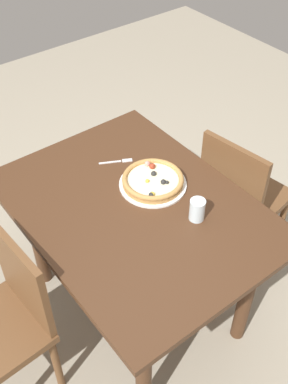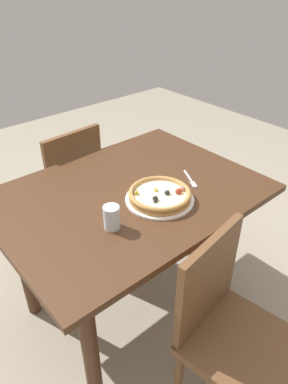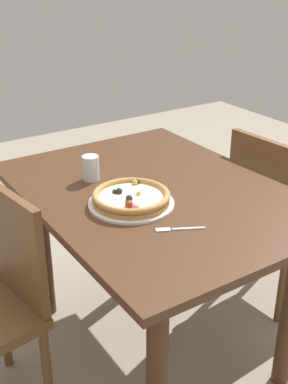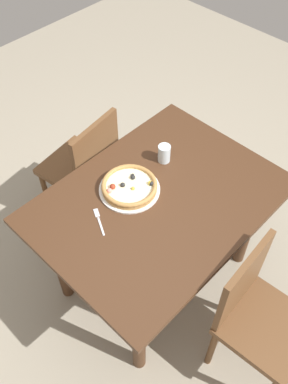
{
  "view_description": "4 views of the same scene",
  "coord_description": "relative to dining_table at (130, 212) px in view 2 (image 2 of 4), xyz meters",
  "views": [
    {
      "loc": [
        1.19,
        -0.86,
        2.22
      ],
      "look_at": [
        -0.03,
        0.07,
        0.78
      ],
      "focal_mm": 43.82,
      "sensor_mm": 36.0,
      "label": 1
    },
    {
      "loc": [
        0.86,
        1.11,
        1.67
      ],
      "look_at": [
        -0.03,
        0.07,
        0.78
      ],
      "focal_mm": 32.98,
      "sensor_mm": 36.0,
      "label": 2
    },
    {
      "loc": [
        -1.44,
        0.99,
        1.58
      ],
      "look_at": [
        -0.03,
        0.07,
        0.78
      ],
      "focal_mm": 46.66,
      "sensor_mm": 36.0,
      "label": 3
    },
    {
      "loc": [
        -1.01,
        -0.87,
        2.41
      ],
      "look_at": [
        -0.03,
        0.07,
        0.78
      ],
      "focal_mm": 39.35,
      "sensor_mm": 36.0,
      "label": 4
    }
  ],
  "objects": [
    {
      "name": "chair_near",
      "position": [
        -0.02,
        -0.67,
        -0.16
      ],
      "size": [
        0.42,
        0.42,
        0.87
      ],
      "rotation": [
        0.0,
        0.0,
        3.21
      ],
      "color": "brown",
      "rests_on": "ground"
    },
    {
      "name": "chair_far",
      "position": [
        0.05,
        0.67,
        -0.16
      ],
      "size": [
        0.45,
        0.45,
        0.87
      ],
      "rotation": [
        0.0,
        0.0,
        0.15
      ],
      "color": "brown",
      "rests_on": "ground"
    },
    {
      "name": "pizza",
      "position": [
        -0.06,
        0.15,
        0.16
      ],
      "size": [
        0.28,
        0.28,
        0.05
      ],
      "color": "#B78447",
      "rests_on": "plate"
    },
    {
      "name": "dining_table",
      "position": [
        0.0,
        0.0,
        0.0
      ],
      "size": [
        1.23,
        0.92,
        0.76
      ],
      "color": "#472B19",
      "rests_on": "ground"
    },
    {
      "name": "ground_plane",
      "position": [
        0.0,
        0.0,
        -0.64
      ],
      "size": [
        6.0,
        6.0,
        0.0
      ],
      "primitive_type": "plane",
      "color": "#9E937F"
    },
    {
      "name": "drinking_glass",
      "position": [
        0.22,
        0.17,
        0.18
      ],
      "size": [
        0.07,
        0.07,
        0.1
      ],
      "primitive_type": "cylinder",
      "color": "silver",
      "rests_on": "dining_table"
    },
    {
      "name": "plate",
      "position": [
        -0.06,
        0.15,
        0.13
      ],
      "size": [
        0.31,
        0.31,
        0.01
      ],
      "primitive_type": "cylinder",
      "color": "white",
      "rests_on": "dining_table"
    },
    {
      "name": "fork",
      "position": [
        -0.3,
        0.12,
        0.13
      ],
      "size": [
        0.09,
        0.15,
        0.0
      ],
      "rotation": [
        0.0,
        0.0,
        1.09
      ],
      "color": "silver",
      "rests_on": "dining_table"
    }
  ]
}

